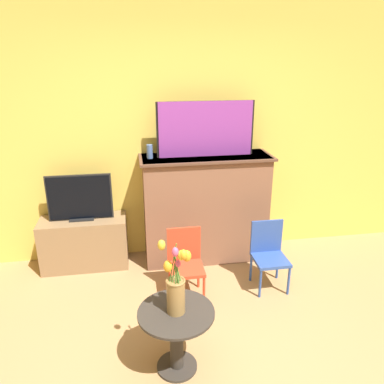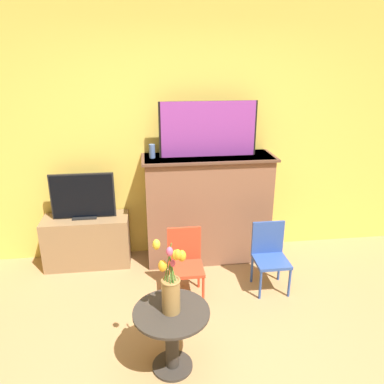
{
  "view_description": "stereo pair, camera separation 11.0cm",
  "coord_description": "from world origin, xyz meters",
  "px_view_note": "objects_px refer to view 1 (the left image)",
  "views": [
    {
      "loc": [
        -0.53,
        -1.79,
        2.15
      ],
      "look_at": [
        -0.04,
        1.21,
        1.03
      ],
      "focal_mm": 35.0,
      "sensor_mm": 36.0,
      "label": 1
    },
    {
      "loc": [
        -0.42,
        -1.8,
        2.15
      ],
      "look_at": [
        -0.04,
        1.21,
        1.03
      ],
      "focal_mm": 35.0,
      "sensor_mm": 36.0,
      "label": 2
    }
  ],
  "objects_px": {
    "chair_blue": "(269,252)",
    "painting": "(206,129)",
    "tv_monitor": "(80,198)",
    "vase_tulips": "(176,286)",
    "chair_red": "(185,260)"
  },
  "relations": [
    {
      "from": "painting",
      "to": "tv_monitor",
      "type": "relative_size",
      "value": 1.53
    },
    {
      "from": "chair_red",
      "to": "tv_monitor",
      "type": "bearing_deg",
      "value": 145.06
    },
    {
      "from": "painting",
      "to": "chair_blue",
      "type": "height_order",
      "value": "painting"
    },
    {
      "from": "chair_blue",
      "to": "chair_red",
      "type": "bearing_deg",
      "value": -178.14
    },
    {
      "from": "painting",
      "to": "vase_tulips",
      "type": "distance_m",
      "value": 1.81
    },
    {
      "from": "tv_monitor",
      "to": "chair_blue",
      "type": "xyz_separation_m",
      "value": [
        1.8,
        -0.66,
        -0.41
      ]
    },
    {
      "from": "tv_monitor",
      "to": "chair_blue",
      "type": "bearing_deg",
      "value": -20.12
    },
    {
      "from": "chair_red",
      "to": "vase_tulips",
      "type": "distance_m",
      "value": 0.98
    },
    {
      "from": "painting",
      "to": "chair_red",
      "type": "xyz_separation_m",
      "value": [
        -0.31,
        -0.67,
        -1.09
      ]
    },
    {
      "from": "chair_red",
      "to": "chair_blue",
      "type": "bearing_deg",
      "value": 1.86
    },
    {
      "from": "painting",
      "to": "tv_monitor",
      "type": "distance_m",
      "value": 1.46
    },
    {
      "from": "tv_monitor",
      "to": "chair_red",
      "type": "height_order",
      "value": "tv_monitor"
    },
    {
      "from": "vase_tulips",
      "to": "chair_blue",
      "type": "bearing_deg",
      "value": 42.35
    },
    {
      "from": "chair_red",
      "to": "chair_blue",
      "type": "distance_m",
      "value": 0.82
    },
    {
      "from": "chair_blue",
      "to": "painting",
      "type": "bearing_deg",
      "value": 128.11
    }
  ]
}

